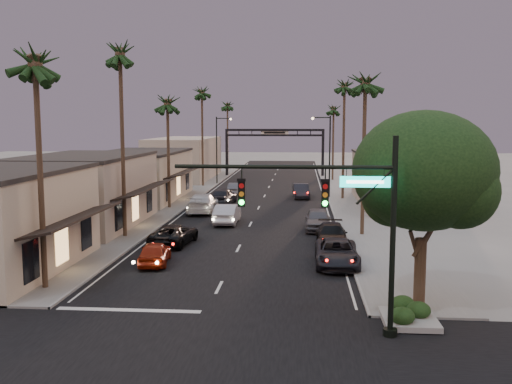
% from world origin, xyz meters
% --- Properties ---
extents(ground, '(200.00, 200.00, 0.00)m').
position_xyz_m(ground, '(0.00, 40.00, 0.00)').
color(ground, slate).
rests_on(ground, ground).
extents(road, '(14.00, 120.00, 0.02)m').
position_xyz_m(road, '(0.00, 45.00, 0.00)').
color(road, black).
rests_on(road, ground).
extents(cross_street, '(80.00, 12.00, 0.02)m').
position_xyz_m(cross_street, '(0.00, 0.00, 0.00)').
color(cross_street, black).
rests_on(cross_street, ground).
extents(sidewalk_left, '(5.00, 92.00, 0.12)m').
position_xyz_m(sidewalk_left, '(-9.50, 52.00, 0.06)').
color(sidewalk_left, slate).
rests_on(sidewalk_left, ground).
extents(sidewalk_right, '(5.00, 92.00, 0.12)m').
position_xyz_m(sidewalk_right, '(9.50, 52.00, 0.06)').
color(sidewalk_right, slate).
rests_on(sidewalk_right, ground).
extents(storefront_mid, '(8.00, 14.00, 5.50)m').
position_xyz_m(storefront_mid, '(-13.00, 26.00, 2.75)').
color(storefront_mid, '#A39482').
rests_on(storefront_mid, ground).
extents(storefront_far, '(8.00, 16.00, 5.00)m').
position_xyz_m(storefront_far, '(-13.00, 42.00, 2.50)').
color(storefront_far, '#BBAA8E').
rests_on(storefront_far, ground).
extents(storefront_dist, '(8.00, 20.00, 6.00)m').
position_xyz_m(storefront_dist, '(-13.00, 65.00, 3.00)').
color(storefront_dist, '#A39482').
rests_on(storefront_dist, ground).
extents(building_right, '(8.00, 18.00, 5.00)m').
position_xyz_m(building_right, '(14.00, 40.00, 2.50)').
color(building_right, '#A39482').
rests_on(building_right, ground).
extents(traffic_signal, '(8.51, 0.22, 7.80)m').
position_xyz_m(traffic_signal, '(5.69, 4.00, 5.08)').
color(traffic_signal, black).
rests_on(traffic_signal, ground).
extents(corner_tree, '(6.20, 6.20, 8.80)m').
position_xyz_m(corner_tree, '(9.48, 7.45, 5.98)').
color(corner_tree, '#38281C').
rests_on(corner_tree, ground).
extents(planter, '(2.20, 2.60, 0.24)m').
position_xyz_m(planter, '(8.60, 5.50, 0.00)').
color(planter, gray).
rests_on(planter, ground).
extents(arch, '(15.20, 0.40, 7.27)m').
position_xyz_m(arch, '(0.00, 70.00, 5.53)').
color(arch, black).
rests_on(arch, ground).
extents(streetlight_right, '(2.13, 0.30, 9.00)m').
position_xyz_m(streetlight_right, '(6.92, 45.00, 5.33)').
color(streetlight_right, black).
rests_on(streetlight_right, ground).
extents(streetlight_left, '(2.13, 0.30, 9.00)m').
position_xyz_m(streetlight_left, '(-6.92, 58.00, 5.33)').
color(streetlight_left, black).
rests_on(streetlight_left, ground).
extents(palm_la, '(3.20, 3.20, 13.20)m').
position_xyz_m(palm_la, '(-8.60, 9.00, 11.44)').
color(palm_la, '#38281C').
rests_on(palm_la, ground).
extents(palm_lb, '(3.20, 3.20, 15.20)m').
position_xyz_m(palm_lb, '(-8.60, 22.00, 13.39)').
color(palm_lb, '#38281C').
rests_on(palm_lb, ground).
extents(palm_lc, '(3.20, 3.20, 12.20)m').
position_xyz_m(palm_lc, '(-8.60, 36.00, 10.47)').
color(palm_lc, '#38281C').
rests_on(palm_lc, ground).
extents(palm_ld, '(3.20, 3.20, 14.20)m').
position_xyz_m(palm_ld, '(-8.60, 55.00, 12.42)').
color(palm_ld, '#38281C').
rests_on(palm_ld, ground).
extents(palm_ra, '(3.20, 3.20, 13.20)m').
position_xyz_m(palm_ra, '(8.60, 24.00, 11.44)').
color(palm_ra, '#38281C').
rests_on(palm_ra, ground).
extents(palm_rb, '(3.20, 3.20, 14.20)m').
position_xyz_m(palm_rb, '(8.60, 44.00, 12.42)').
color(palm_rb, '#38281C').
rests_on(palm_rb, ground).
extents(palm_rc, '(3.20, 3.20, 12.20)m').
position_xyz_m(palm_rc, '(8.60, 64.00, 10.47)').
color(palm_rc, '#38281C').
rests_on(palm_rc, ground).
extents(palm_far, '(3.20, 3.20, 13.20)m').
position_xyz_m(palm_far, '(-8.30, 78.00, 11.44)').
color(palm_far, '#38281C').
rests_on(palm_far, ground).
extents(oncoming_red, '(2.07, 4.18, 1.37)m').
position_xyz_m(oncoming_red, '(-4.43, 14.39, 0.69)').
color(oncoming_red, maroon).
rests_on(oncoming_red, ground).
extents(oncoming_pickup, '(2.88, 5.23, 1.39)m').
position_xyz_m(oncoming_pickup, '(-4.51, 19.89, 0.69)').
color(oncoming_pickup, black).
rests_on(oncoming_pickup, ground).
extents(oncoming_silver, '(1.79, 4.99, 1.64)m').
position_xyz_m(oncoming_silver, '(-1.93, 28.19, 0.82)').
color(oncoming_silver, '#AEAEB3').
rests_on(oncoming_silver, ground).
extents(oncoming_white, '(2.78, 6.23, 1.78)m').
position_xyz_m(oncoming_white, '(-4.94, 33.69, 0.89)').
color(oncoming_white, '#AFAFAF').
rests_on(oncoming_white, ground).
extents(oncoming_dgrey, '(2.63, 5.17, 1.69)m').
position_xyz_m(oncoming_dgrey, '(-3.76, 39.19, 0.84)').
color(oncoming_dgrey, black).
rests_on(oncoming_dgrey, ground).
extents(oncoming_grey_far, '(1.52, 4.31, 1.42)m').
position_xyz_m(oncoming_grey_far, '(-3.34, 46.56, 0.71)').
color(oncoming_grey_far, '#47484C').
rests_on(oncoming_grey_far, ground).
extents(curbside_near, '(2.53, 5.40, 1.49)m').
position_xyz_m(curbside_near, '(6.20, 14.94, 0.75)').
color(curbside_near, black).
rests_on(curbside_near, ground).
extents(curbside_black, '(2.04, 5.01, 1.45)m').
position_xyz_m(curbside_black, '(6.20, 20.44, 0.73)').
color(curbside_black, black).
rests_on(curbside_black, ground).
extents(curbside_grey, '(2.02, 4.90, 1.66)m').
position_xyz_m(curbside_grey, '(5.42, 25.94, 0.83)').
color(curbside_grey, '#4D4C51').
rests_on(curbside_grey, ground).
extents(curbside_far, '(1.98, 4.82, 1.55)m').
position_xyz_m(curbside_far, '(4.10, 44.61, 0.78)').
color(curbside_far, black).
rests_on(curbside_far, ground).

